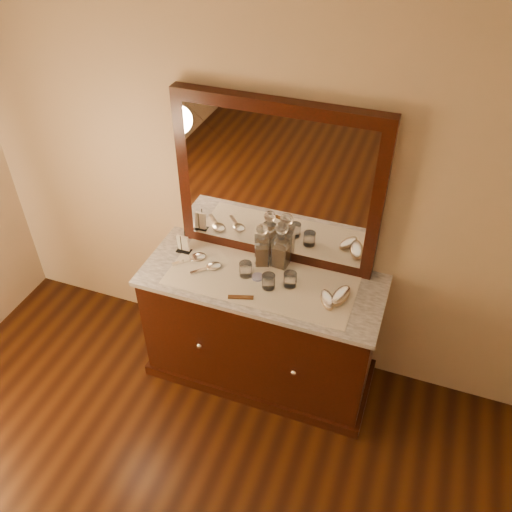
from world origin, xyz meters
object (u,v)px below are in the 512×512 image
at_px(dresser_cabinet, 261,330).
at_px(decanter_left, 262,248).
at_px(napkin_rack, 183,244).
at_px(hand_mirror_outer, 195,258).
at_px(decanter_right, 281,249).
at_px(hand_mirror_inner, 211,267).
at_px(brush_far, 341,296).
at_px(brush_near, 327,300).
at_px(mirror_frame, 277,185).
at_px(pin_dish, 258,277).
at_px(comb, 241,297).

distance_m(dresser_cabinet, decanter_left, 0.57).
relative_size(napkin_rack, hand_mirror_outer, 0.72).
bearing_deg(decanter_right, hand_mirror_inner, -155.26).
relative_size(brush_far, hand_mirror_inner, 1.07).
xyz_separation_m(dresser_cabinet, decanter_left, (-0.05, 0.14, 0.55)).
xyz_separation_m(brush_near, hand_mirror_inner, (-0.73, 0.05, -0.01)).
xyz_separation_m(mirror_frame, pin_dish, (-0.02, -0.25, -0.49)).
height_order(mirror_frame, comb, mirror_frame).
relative_size(comb, brush_far, 0.76).
xyz_separation_m(dresser_cabinet, comb, (-0.06, -0.20, 0.45)).
relative_size(napkin_rack, decanter_left, 0.48).
distance_m(pin_dish, decanter_right, 0.22).
relative_size(pin_dish, decanter_right, 0.23).
height_order(mirror_frame, pin_dish, mirror_frame).
relative_size(brush_near, hand_mirror_outer, 0.86).
relative_size(dresser_cabinet, comb, 9.70).
xyz_separation_m(comb, napkin_rack, (-0.49, 0.27, 0.05)).
relative_size(napkin_rack, brush_far, 0.73).
distance_m(pin_dish, hand_mirror_outer, 0.42).
bearing_deg(napkin_rack, comb, -29.30).
xyz_separation_m(mirror_frame, decanter_left, (-0.05, -0.11, -0.39)).
height_order(brush_far, hand_mirror_outer, brush_far).
xyz_separation_m(napkin_rack, brush_near, (0.95, -0.15, -0.03)).
bearing_deg(dresser_cabinet, decanter_left, 109.71).
bearing_deg(napkin_rack, decanter_right, 7.69).
bearing_deg(brush_near, pin_dish, 171.66).
distance_m(comb, decanter_right, 0.39).
relative_size(decanter_left, hand_mirror_inner, 1.62).
xyz_separation_m(decanter_left, brush_far, (0.52, -0.15, -0.09)).
relative_size(decanter_left, brush_far, 1.51).
bearing_deg(decanter_left, mirror_frame, 66.10).
bearing_deg(pin_dish, hand_mirror_outer, 175.62).
xyz_separation_m(brush_near, hand_mirror_outer, (-0.85, 0.10, -0.01)).
bearing_deg(comb, hand_mirror_inner, 128.25).
height_order(decanter_left, hand_mirror_outer, decanter_left).
height_order(mirror_frame, decanter_right, mirror_frame).
height_order(decanter_left, brush_far, decanter_left).
bearing_deg(hand_mirror_inner, napkin_rack, 157.43).
height_order(dresser_cabinet, pin_dish, pin_dish).
relative_size(pin_dish, hand_mirror_outer, 0.37).
distance_m(dresser_cabinet, comb, 0.49).
bearing_deg(hand_mirror_inner, decanter_left, 29.41).
bearing_deg(hand_mirror_outer, napkin_rack, 152.94).
relative_size(pin_dish, decanter_left, 0.25).
height_order(mirror_frame, hand_mirror_inner, mirror_frame).
bearing_deg(decanter_right, pin_dish, -118.07).
distance_m(dresser_cabinet, brush_far, 0.66).
height_order(napkin_rack, hand_mirror_inner, napkin_rack).
height_order(comb, hand_mirror_outer, hand_mirror_outer).
bearing_deg(brush_near, decanter_right, 146.61).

